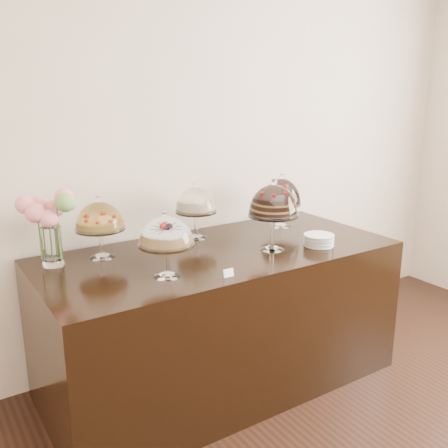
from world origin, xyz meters
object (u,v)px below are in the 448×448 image
display_counter (220,317)px  cake_stand_cheesecake (196,203)px  cake_stand_sugar_sponge (166,235)px  plate_stack (319,240)px  cake_stand_dark_choco (281,194)px  flower_vase (48,218)px  cake_stand_choco_layer (273,203)px  cake_stand_fruit_tart (100,219)px

display_counter → cake_stand_cheesecake: bearing=87.4°
cake_stand_cheesecake → display_counter: bearing=-92.6°
cake_stand_sugar_sponge → plate_stack: (1.04, -0.04, -0.19)m
cake_stand_dark_choco → flower_vase: bearing=178.3°
cake_stand_choco_layer → plate_stack: cake_stand_choco_layer is taller
cake_stand_cheesecake → plate_stack: cake_stand_cheesecake is taller
flower_vase → cake_stand_choco_layer: bearing=-19.9°
display_counter → cake_stand_dark_choco: bearing=19.2°
display_counter → cake_stand_choco_layer: cake_stand_choco_layer is taller
cake_stand_cheesecake → plate_stack: 0.83m
cake_stand_sugar_sponge → cake_stand_cheesecake: cake_stand_cheesecake is taller
cake_stand_sugar_sponge → cake_stand_cheesecake: bearing=48.0°
cake_stand_fruit_tart → flower_vase: bearing=177.7°
cake_stand_choco_layer → cake_stand_dark_choco: bearing=45.6°
cake_stand_sugar_sponge → flower_vase: size_ratio=0.83×
cake_stand_fruit_tart → plate_stack: cake_stand_fruit_tart is taller
cake_stand_choco_layer → plate_stack: size_ratio=2.39×
cake_stand_cheesecake → cake_stand_choco_layer: bearing=-60.4°
display_counter → plate_stack: size_ratio=11.89×
cake_stand_choco_layer → cake_stand_dark_choco: cake_stand_choco_layer is taller
cake_stand_sugar_sponge → plate_stack: bearing=-2.4°
cake_stand_sugar_sponge → plate_stack: 1.06m
cake_stand_sugar_sponge → cake_stand_fruit_tart: bearing=110.9°
cake_stand_fruit_tart → flower_vase: flower_vase is taller
plate_stack → cake_stand_choco_layer: bearing=161.0°
cake_stand_sugar_sponge → cake_stand_cheesecake: 0.72m
cake_stand_sugar_sponge → cake_stand_cheesecake: size_ratio=0.95×
cake_stand_fruit_tart → cake_stand_cheesecake: bearing=3.8°
cake_stand_choco_layer → plate_stack: 0.40m
cake_stand_choco_layer → flower_vase: size_ratio=1.02×
cake_stand_choco_layer → cake_stand_fruit_tart: bearing=155.3°
cake_stand_sugar_sponge → flower_vase: flower_vase is taller
cake_stand_dark_choco → display_counter: bearing=-160.8°
display_counter → cake_stand_fruit_tart: cake_stand_fruit_tart is taller
cake_stand_dark_choco → cake_stand_fruit_tart: (-1.32, 0.04, -0.00)m
cake_stand_choco_layer → display_counter: bearing=150.5°
cake_stand_choco_layer → cake_stand_fruit_tart: (-0.94, 0.43, -0.06)m
display_counter → cake_stand_choco_layer: size_ratio=4.97×
flower_vase → cake_stand_dark_choco: bearing=-1.7°
cake_stand_sugar_sponge → cake_stand_dark_choco: (1.14, 0.45, 0.01)m
plate_stack → flower_vase: bearing=160.3°
display_counter → plate_stack: (0.58, -0.26, 0.49)m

